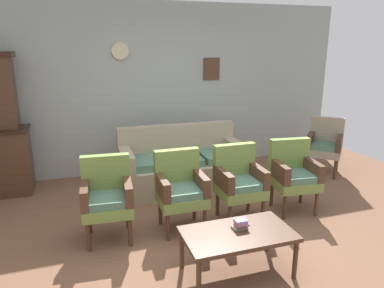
% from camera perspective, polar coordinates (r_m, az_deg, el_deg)
% --- Properties ---
extents(ground_plane, '(7.68, 7.68, 0.00)m').
position_cam_1_polar(ground_plane, '(3.94, 4.34, -15.82)').
color(ground_plane, brown).
extents(wall_back_with_decor, '(6.40, 0.09, 2.70)m').
position_cam_1_polar(wall_back_with_decor, '(5.91, -5.31, 8.81)').
color(wall_back_with_decor, '#939E99').
rests_on(wall_back_with_decor, ground).
extents(floral_couch, '(1.79, 0.84, 0.90)m').
position_cam_1_polar(floral_couch, '(5.22, -1.61, -3.64)').
color(floral_couch, gray).
rests_on(floral_couch, ground).
extents(armchair_row_middle, '(0.56, 0.53, 0.90)m').
position_cam_1_polar(armchair_row_middle, '(3.96, -13.39, -7.91)').
color(armchair_row_middle, olive).
rests_on(armchair_row_middle, ground).
extents(armchair_near_couch_end, '(0.53, 0.50, 0.90)m').
position_cam_1_polar(armchair_near_couch_end, '(4.06, -1.86, -6.88)').
color(armchair_near_couch_end, olive).
rests_on(armchair_near_couch_end, ground).
extents(armchair_by_doorway, '(0.53, 0.50, 0.90)m').
position_cam_1_polar(armchair_by_doorway, '(4.30, 7.49, -5.67)').
color(armchair_by_doorway, olive).
rests_on(armchair_by_doorway, ground).
extents(armchair_near_cabinet, '(0.57, 0.55, 0.90)m').
position_cam_1_polar(armchair_near_cabinet, '(4.67, 15.90, -4.39)').
color(armchair_near_cabinet, olive).
rests_on(armchair_near_cabinet, ground).
extents(wingback_chair_by_fireplace, '(0.71, 0.71, 0.90)m').
position_cam_1_polar(wingback_chair_by_fireplace, '(6.17, 20.42, 0.09)').
color(wingback_chair_by_fireplace, gray).
rests_on(wingback_chair_by_fireplace, ground).
extents(coffee_table, '(1.00, 0.56, 0.42)m').
position_cam_1_polar(coffee_table, '(3.37, 7.33, -14.44)').
color(coffee_table, '#472D1E').
rests_on(coffee_table, ground).
extents(book_stack_on_table, '(0.14, 0.11, 0.09)m').
position_cam_1_polar(book_stack_on_table, '(3.38, 7.74, -12.60)').
color(book_stack_on_table, '#7B7657').
rests_on(book_stack_on_table, coffee_table).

